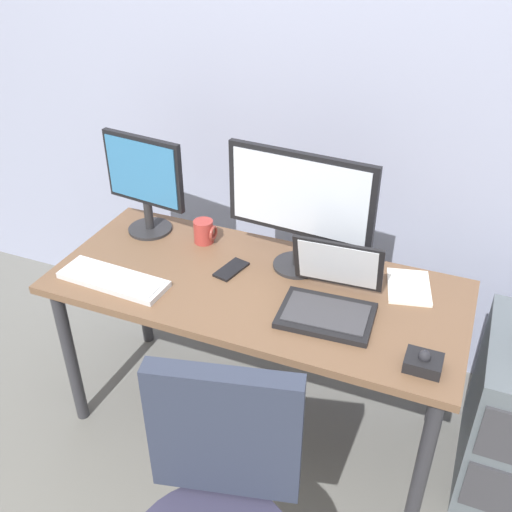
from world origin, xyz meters
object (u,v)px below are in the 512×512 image
object	(u,v)px
keyboard	(113,279)
cell_phone	(231,269)
monitor_main	(299,202)
paper_notepad	(409,287)
monitor_side	(144,180)
laptop	(330,296)
trackball_mouse	(423,362)
coffee_mug	(204,232)

from	to	relation	value
keyboard	cell_phone	world-z (taller)	keyboard
monitor_main	paper_notepad	world-z (taller)	monitor_main
monitor_main	monitor_side	xyz separation A→B (m)	(-0.65, 0.03, -0.04)
laptop	paper_notepad	size ratio (longest dim) A/B	1.57
keyboard	cell_phone	distance (m)	0.43
trackball_mouse	paper_notepad	size ratio (longest dim) A/B	0.53
paper_notepad	cell_phone	size ratio (longest dim) A/B	1.46
monitor_main	laptop	distance (m)	0.35
monitor_side	coffee_mug	world-z (taller)	monitor_side
trackball_mouse	cell_phone	bearing A→B (deg)	161.04
paper_notepad	laptop	bearing A→B (deg)	-135.99
monitor_side	coffee_mug	xyz separation A→B (m)	(0.25, 0.00, -0.18)
laptop	paper_notepad	distance (m)	0.32
trackball_mouse	coffee_mug	world-z (taller)	coffee_mug
keyboard	paper_notepad	size ratio (longest dim) A/B	2.00
laptop	monitor_side	bearing A→B (deg)	164.90
monitor_main	coffee_mug	distance (m)	0.46
coffee_mug	laptop	bearing A→B (deg)	-21.40
keyboard	paper_notepad	xyz separation A→B (m)	(1.00, 0.37, -0.01)
laptop	cell_phone	bearing A→B (deg)	168.40
monitor_side	coffee_mug	size ratio (longest dim) A/B	4.34
keyboard	paper_notepad	distance (m)	1.06
monitor_main	laptop	xyz separation A→B (m)	(0.19, -0.20, -0.22)
monitor_side	keyboard	distance (m)	0.44
monitor_main	paper_notepad	size ratio (longest dim) A/B	2.65
paper_notepad	cell_phone	bearing A→B (deg)	-167.70
cell_phone	monitor_side	bearing A→B (deg)	174.85
coffee_mug	cell_phone	xyz separation A→B (m)	(0.18, -0.15, -0.04)
coffee_mug	paper_notepad	xyz separation A→B (m)	(0.82, -0.01, -0.04)
cell_phone	paper_notepad	bearing A→B (deg)	25.37
coffee_mug	paper_notepad	distance (m)	0.82
trackball_mouse	paper_notepad	world-z (taller)	trackball_mouse
trackball_mouse	coffee_mug	size ratio (longest dim) A/B	1.16
laptop	cell_phone	distance (m)	0.42
monitor_side	laptop	xyz separation A→B (m)	(0.84, -0.23, -0.18)
keyboard	coffee_mug	distance (m)	0.42
monitor_main	cell_phone	world-z (taller)	monitor_main
monitor_side	keyboard	bearing A→B (deg)	-79.01
monitor_side	coffee_mug	distance (m)	0.31
monitor_main	paper_notepad	distance (m)	0.50
monitor_main	monitor_side	world-z (taller)	monitor_main
laptop	coffee_mug	world-z (taller)	laptop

